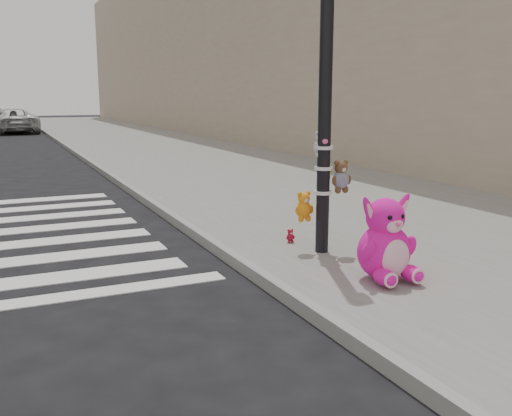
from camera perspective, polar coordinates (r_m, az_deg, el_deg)
name	(u,v)px	position (r m, az deg, el deg)	size (l,w,h in m)	color
ground	(156,361)	(4.73, -9.96, -14.80)	(120.00, 120.00, 0.00)	black
sidewalk_near	(241,170)	(15.49, -1.52, 3.80)	(7.00, 80.00, 0.14)	slate
curb_edge	(112,178)	(14.50, -14.17, 2.96)	(0.12, 80.00, 0.15)	gray
bld_near	(265,29)	(26.91, 0.95, 17.45)	(5.00, 60.00, 10.00)	tan
signal_pole	(325,117)	(6.97, 6.93, 9.02)	(0.69, 0.48, 4.00)	black
pink_bunny	(386,245)	(6.16, 12.86, -3.59)	(0.66, 0.69, 0.93)	#FF15A8
red_teddy	(290,236)	(7.58, 3.45, -2.78)	(0.12, 0.09, 0.18)	#B0112A
car_white_near	(13,121)	(35.03, -23.16, 8.03)	(2.25, 4.88, 1.36)	silver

